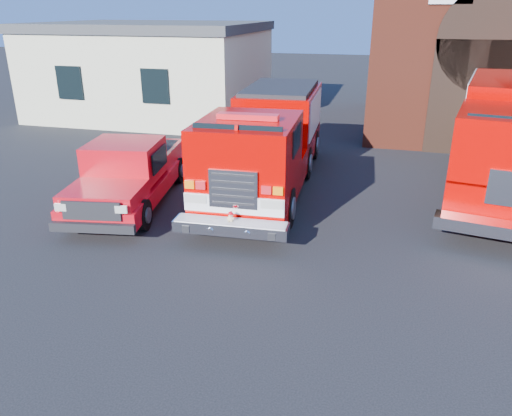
# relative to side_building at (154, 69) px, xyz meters

# --- Properties ---
(ground) EXTENTS (100.00, 100.00, 0.00)m
(ground) POSITION_rel_side_building_xyz_m (9.00, -13.00, -2.20)
(ground) COLOR black
(ground) RESTS_ON ground
(side_building) EXTENTS (10.20, 8.20, 4.35)m
(side_building) POSITION_rel_side_building_xyz_m (0.00, 0.00, 0.00)
(side_building) COLOR beige
(side_building) RESTS_ON ground
(fire_engine) EXTENTS (2.86, 8.82, 2.68)m
(fire_engine) POSITION_rel_side_building_xyz_m (8.04, -9.21, -0.81)
(fire_engine) COLOR black
(fire_engine) RESTS_ON ground
(pickup_truck) EXTENTS (2.81, 5.67, 1.77)m
(pickup_truck) POSITION_rel_side_building_xyz_m (4.77, -11.55, -1.36)
(pickup_truck) COLOR black
(pickup_truck) RESTS_ON ground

